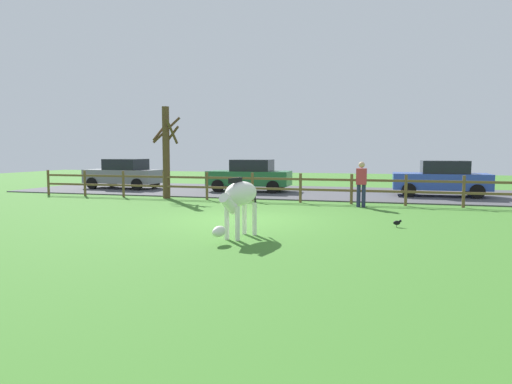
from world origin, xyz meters
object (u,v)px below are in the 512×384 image
Objects in this scene: parked_car_grey at (124,173)px; parked_car_green at (250,175)px; visitor_near_fence at (361,182)px; parked_car_blue at (441,178)px; crow_on_grass at (397,223)px; zebra at (239,198)px; bare_tree at (166,150)px.

parked_car_grey is 6.93m from parked_car_green.
parked_car_green is 7.33m from visitor_near_fence.
parked_car_blue is at bearing -0.15° from parked_car_green.
parked_car_green is at bearing 127.03° from crow_on_grass.
parked_car_blue is 8.77m from parked_car_green.
zebra is at bearing -74.42° from parked_car_green.
parked_car_green is (-3.23, 11.58, -0.08)m from zebra.
bare_tree reaches higher than parked_car_green.
parked_car_blue is 0.99× the size of parked_car_green.
crow_on_grass is at bearing 35.79° from zebra.
parked_car_blue reaches higher than crow_on_grass.
bare_tree is 8.37m from visitor_near_fence.
parked_car_blue is (11.39, 3.68, -1.22)m from bare_tree.
parked_car_grey is at bearing -178.95° from parked_car_green.
parked_car_blue is (1.97, 8.99, 0.72)m from crow_on_grass.
parked_car_blue is at bearing 77.63° from crow_on_grass.
parked_car_green is (6.92, 0.13, 0.00)m from parked_car_grey.
crow_on_grass is at bearing -29.40° from bare_tree.
zebra is 1.17× the size of visitor_near_fence.
visitor_near_fence is (-3.16, -4.70, 0.06)m from parked_car_blue.
visitor_near_fence is at bearing 105.49° from crow_on_grass.
bare_tree is at bearing 172.93° from visitor_near_fence.
bare_tree is 4.70m from parked_car_green.
parked_car_green reaches higher than crow_on_grass.
parked_car_grey is 2.48× the size of visitor_near_fence.
visitor_near_fence is at bearing -7.07° from bare_tree.
bare_tree is 9.88m from zebra.
zebra is at bearing -115.60° from parked_car_blue.
crow_on_grass is 0.13× the size of visitor_near_fence.
crow_on_grass is 4.52m from visitor_near_fence.
parked_car_blue and parked_car_green have the same top height.
bare_tree reaches higher than parked_car_grey.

